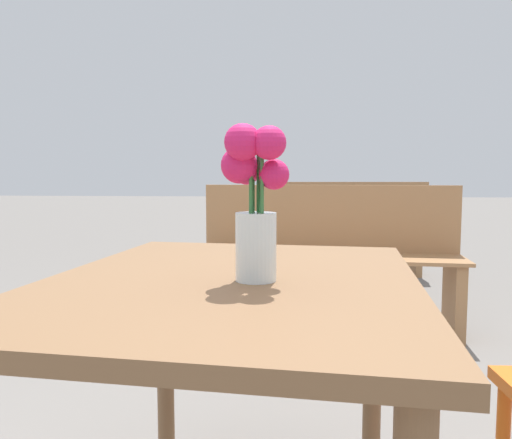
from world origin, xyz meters
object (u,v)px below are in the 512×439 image
(bench_near, at_px, (329,252))
(bench_middle, at_px, (341,226))
(table_front, at_px, (234,326))
(flower_vase, at_px, (255,201))

(bench_near, bearing_deg, bench_middle, 82.69)
(table_front, relative_size, bench_middle, 0.65)
(bench_middle, bearing_deg, flower_vase, -97.35)
(table_front, bearing_deg, flower_vase, -43.48)
(flower_vase, height_order, bench_near, flower_vase)
(table_front, height_order, bench_near, bench_near)
(flower_vase, xyz_separation_m, bench_near, (0.26, 2.00, -0.40))
(table_front, distance_m, flower_vase, 0.26)
(flower_vase, distance_m, bench_near, 2.06)
(bench_near, height_order, bench_middle, same)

